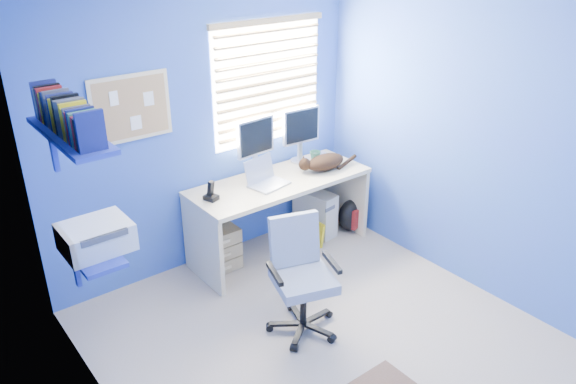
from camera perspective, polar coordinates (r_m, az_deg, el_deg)
floor at (r=4.35m, az=3.84°, el=-14.88°), size 3.00×3.20×0.00m
wall_back at (r=4.89m, az=-8.32°, el=6.48°), size 3.00×0.01×2.50m
wall_front at (r=2.87m, az=26.66°, el=-10.52°), size 3.00×0.01×2.50m
wall_left at (r=2.99m, az=-17.67°, el=-7.29°), size 0.01×3.20×2.50m
wall_right at (r=4.75m, az=18.03°, el=4.92°), size 0.01×3.20×2.50m
desk at (r=5.23m, az=-0.82°, el=-2.44°), size 1.69×0.65×0.74m
laptop at (r=4.91m, az=-1.94°, el=1.85°), size 0.37×0.32×0.22m
monitor_left at (r=5.09m, az=-3.39°, el=4.60°), size 0.41×0.16×0.54m
monitor_right at (r=5.38m, az=1.23°, el=5.79°), size 0.41×0.14×0.54m
phone at (r=4.70m, az=-7.86°, el=0.15°), size 0.12×0.13×0.17m
mug at (r=5.47m, az=2.78°, el=3.65°), size 0.10×0.09×0.10m
cd_spindle at (r=5.51m, az=3.24°, el=3.64°), size 0.13×0.13×0.07m
cat at (r=5.27m, az=3.85°, el=3.05°), size 0.45×0.32×0.15m
tower_pc at (r=5.62m, az=2.76°, el=-2.07°), size 0.26×0.46×0.45m
drawer_boxes at (r=5.08m, az=-7.14°, el=-5.70°), size 0.35×0.28×0.41m
yellow_book at (r=5.45m, az=2.98°, el=-4.23°), size 0.03×0.17×0.24m
backpack at (r=5.71m, az=6.42°, el=-2.35°), size 0.34×0.30×0.34m
office_chair at (r=4.28m, az=1.36°, el=-9.94°), size 0.65×0.65×0.89m
window_blinds at (r=5.11m, az=-1.95°, el=11.08°), size 1.15×0.05×1.10m
corkboard at (r=4.51m, az=-15.63°, el=8.23°), size 0.64×0.02×0.52m
wall_shelves at (r=3.59m, az=-20.32°, el=1.23°), size 0.42×0.90×1.05m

